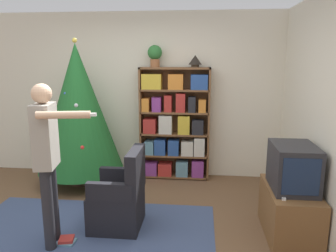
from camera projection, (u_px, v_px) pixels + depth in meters
ground_plane at (113, 237)px, 3.54m from camera, size 14.00×14.00×0.00m
wall_back at (144, 95)px, 5.30m from camera, size 8.00×0.10×2.60m
area_rug at (87, 234)px, 3.60m from camera, size 2.80×1.64×0.01m
bookshelf at (175, 126)px, 5.13m from camera, size 1.09×0.26×1.76m
tv_stand at (289, 212)px, 3.53m from camera, size 0.50×0.88×0.54m
television at (293, 167)px, 3.43m from camera, size 0.43×0.59×0.48m
game_remote at (283, 197)px, 3.23m from camera, size 0.04×0.12×0.02m
christmas_tree at (78, 109)px, 4.84m from camera, size 1.27×1.27×2.18m
armchair at (120, 200)px, 3.71m from camera, size 0.57×0.56×0.92m
standing_person at (47, 152)px, 3.22m from camera, size 0.68×0.46×1.67m
potted_plant at (155, 54)px, 4.95m from camera, size 0.22×0.22×0.33m
table_lamp at (195, 60)px, 4.90m from camera, size 0.20×0.20×0.18m
book_pile_near_tree at (102, 187)px, 4.78m from camera, size 0.25×0.19×0.12m
book_pile_by_chair at (66, 241)px, 3.42m from camera, size 0.19×0.18×0.05m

